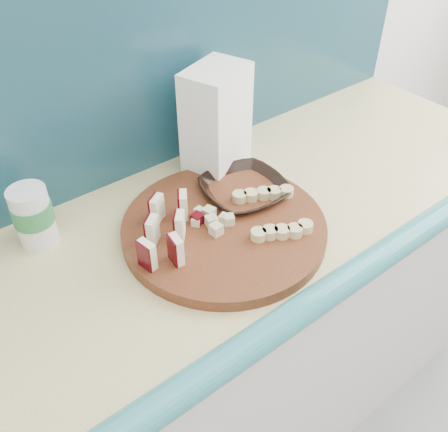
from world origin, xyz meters
The scene contains 10 objects.
kitchen_counter centered at (0.10, 1.50, 0.46)m, with size 2.20×0.63×0.91m.
backsplash centered at (0.10, 1.79, 1.16)m, with size 2.20×0.02×0.50m, color teal.
cutting_board centered at (0.30, 1.46, 0.92)m, with size 0.44×0.44×0.03m, color #46220F.
apple_wedges centered at (0.18, 1.49, 0.97)m, with size 0.17×0.17×0.06m.
apple_chunks centered at (0.28, 1.47, 0.95)m, with size 0.07×0.07×0.02m.
banana_slices centered at (0.40, 1.42, 0.95)m, with size 0.19×0.20×0.02m.
brown_bowl centered at (0.41, 1.53, 0.93)m, with size 0.19×0.19×0.05m, color black.
flour_bag centered at (0.44, 1.67, 1.04)m, with size 0.16×0.11×0.27m, color white.
canister centered at (-0.03, 1.68, 0.98)m, with size 0.08×0.08×0.14m.
banana_peel centered at (0.31, 1.56, 0.91)m, with size 0.25×0.21×0.01m.
Camera 1 is at (-0.20, 0.82, 1.64)m, focal length 40.00 mm.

